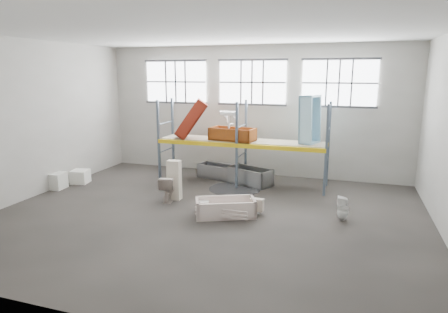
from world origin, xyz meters
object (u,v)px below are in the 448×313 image
at_px(steel_tub_left, 217,171).
at_px(blue_tub_upright, 310,120).
at_px(bathtub_beige, 225,207).
at_px(cistern_tall, 174,180).
at_px(toilet_white, 343,208).
at_px(rust_tub_flat, 232,134).
at_px(steel_tub_right, 250,176).
at_px(carton_near, 55,181).
at_px(toilet_beige, 169,188).
at_px(bucket, 203,207).

distance_m(steel_tub_left, blue_tub_upright, 4.06).
bearing_deg(bathtub_beige, cistern_tall, 131.88).
height_order(bathtub_beige, toilet_white, toilet_white).
bearing_deg(cistern_tall, rust_tub_flat, 60.64).
bearing_deg(steel_tub_right, carton_near, -157.01).
xyz_separation_m(steel_tub_right, carton_near, (-6.31, -2.68, -0.02)).
bearing_deg(toilet_beige, toilet_white, 168.40).
xyz_separation_m(cistern_tall, steel_tub_left, (0.42, 2.89, -0.37)).
bearing_deg(carton_near, toilet_white, 0.04).
height_order(bathtub_beige, cistern_tall, cistern_tall).
height_order(steel_tub_right, carton_near, steel_tub_right).
bearing_deg(steel_tub_left, toilet_beige, -100.01).
bearing_deg(cistern_tall, toilet_white, -4.49).
distance_m(rust_tub_flat, carton_near, 6.42).
relative_size(toilet_white, rust_tub_flat, 0.43).
distance_m(toilet_white, carton_near, 9.62).
distance_m(toilet_beige, bucket, 1.63).
bearing_deg(steel_tub_left, cistern_tall, -98.32).
xyz_separation_m(cistern_tall, toilet_white, (5.14, -0.21, -0.29)).
relative_size(toilet_white, steel_tub_right, 0.42).
bearing_deg(steel_tub_right, bucket, -98.54).
height_order(steel_tub_right, blue_tub_upright, blue_tub_upright).
relative_size(steel_tub_left, steel_tub_right, 0.89).
distance_m(bathtub_beige, steel_tub_left, 4.08).
distance_m(steel_tub_left, rust_tub_flat, 1.83).
bearing_deg(blue_tub_upright, cistern_tall, -145.94).
distance_m(cistern_tall, steel_tub_left, 2.94).
height_order(cistern_tall, toilet_white, cistern_tall).
xyz_separation_m(toilet_white, carton_near, (-9.61, -0.01, -0.06)).
bearing_deg(bathtub_beige, toilet_white, -12.09).
distance_m(cistern_tall, toilet_white, 5.15).
height_order(steel_tub_right, bucket, steel_tub_right).
xyz_separation_m(toilet_beige, steel_tub_right, (1.95, 2.64, -0.11)).
height_order(toilet_white, carton_near, toilet_white).
xyz_separation_m(cistern_tall, carton_near, (-4.48, -0.22, -0.35)).
relative_size(toilet_beige, toilet_white, 1.19).
xyz_separation_m(toilet_white, steel_tub_left, (-4.72, 3.10, -0.08)).
bearing_deg(steel_tub_right, rust_tub_flat, -169.24).
relative_size(steel_tub_left, rust_tub_flat, 0.90).
relative_size(cistern_tall, steel_tub_left, 0.89).
xyz_separation_m(blue_tub_upright, carton_near, (-8.34, -2.83, -2.11)).
height_order(toilet_beige, blue_tub_upright, blue_tub_upright).
xyz_separation_m(steel_tub_right, rust_tub_flat, (-0.63, -0.12, 1.52)).
distance_m(steel_tub_left, bucket, 3.90).
distance_m(cistern_tall, blue_tub_upright, 4.98).
distance_m(cistern_tall, carton_near, 4.50).
relative_size(steel_tub_right, rust_tub_flat, 1.01).
relative_size(cistern_tall, bucket, 3.39).
height_order(bathtub_beige, blue_tub_upright, blue_tub_upright).
bearing_deg(bathtub_beige, steel_tub_right, 68.55).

